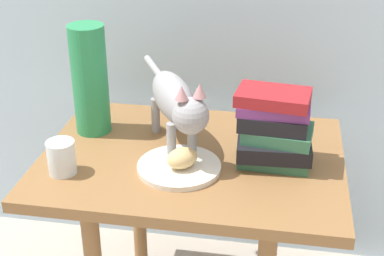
{
  "coord_description": "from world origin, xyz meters",
  "views": [
    {
      "loc": [
        0.22,
        -1.26,
        1.3
      ],
      "look_at": [
        0.0,
        0.0,
        0.65
      ],
      "focal_mm": 52.65,
      "sensor_mm": 36.0,
      "label": 1
    }
  ],
  "objects_px": {
    "green_vase": "(90,80)",
    "candle_jar": "(62,159)",
    "plate": "(179,167)",
    "book_stack": "(274,129)",
    "cat": "(176,102)",
    "bread_roll": "(182,158)",
    "side_table": "(192,182)"
  },
  "relations": [
    {
      "from": "plate",
      "to": "candle_jar",
      "type": "distance_m",
      "value": 0.29
    },
    {
      "from": "side_table",
      "to": "cat",
      "type": "relative_size",
      "value": 1.8
    },
    {
      "from": "side_table",
      "to": "plate",
      "type": "bearing_deg",
      "value": -104.59
    },
    {
      "from": "green_vase",
      "to": "cat",
      "type": "bearing_deg",
      "value": -12.88
    },
    {
      "from": "side_table",
      "to": "book_stack",
      "type": "height_order",
      "value": "book_stack"
    },
    {
      "from": "bread_roll",
      "to": "green_vase",
      "type": "distance_m",
      "value": 0.36
    },
    {
      "from": "cat",
      "to": "green_vase",
      "type": "xyz_separation_m",
      "value": [
        -0.25,
        0.06,
        0.02
      ]
    },
    {
      "from": "cat",
      "to": "candle_jar",
      "type": "relative_size",
      "value": 5.12
    },
    {
      "from": "green_vase",
      "to": "candle_jar",
      "type": "height_order",
      "value": "green_vase"
    },
    {
      "from": "cat",
      "to": "side_table",
      "type": "bearing_deg",
      "value": -39.32
    },
    {
      "from": "book_stack",
      "to": "candle_jar",
      "type": "distance_m",
      "value": 0.53
    },
    {
      "from": "plate",
      "to": "candle_jar",
      "type": "height_order",
      "value": "candle_jar"
    },
    {
      "from": "book_stack",
      "to": "bread_roll",
      "type": "bearing_deg",
      "value": -158.96
    },
    {
      "from": "side_table",
      "to": "book_stack",
      "type": "xyz_separation_m",
      "value": [
        0.21,
        -0.0,
        0.18
      ]
    },
    {
      "from": "bread_roll",
      "to": "candle_jar",
      "type": "height_order",
      "value": "candle_jar"
    },
    {
      "from": "candle_jar",
      "to": "side_table",
      "type": "bearing_deg",
      "value": 24.57
    },
    {
      "from": "side_table",
      "to": "bread_roll",
      "type": "bearing_deg",
      "value": -96.59
    },
    {
      "from": "cat",
      "to": "book_stack",
      "type": "bearing_deg",
      "value": -9.09
    },
    {
      "from": "bread_roll",
      "to": "book_stack",
      "type": "bearing_deg",
      "value": 21.04
    },
    {
      "from": "cat",
      "to": "green_vase",
      "type": "relative_size",
      "value": 1.42
    },
    {
      "from": "plate",
      "to": "book_stack",
      "type": "relative_size",
      "value": 1.05
    },
    {
      "from": "plate",
      "to": "cat",
      "type": "relative_size",
      "value": 0.48
    },
    {
      "from": "side_table",
      "to": "candle_jar",
      "type": "bearing_deg",
      "value": -155.43
    },
    {
      "from": "candle_jar",
      "to": "plate",
      "type": "bearing_deg",
      "value": 12.44
    },
    {
      "from": "bread_roll",
      "to": "book_stack",
      "type": "distance_m",
      "value": 0.24
    },
    {
      "from": "book_stack",
      "to": "candle_jar",
      "type": "relative_size",
      "value": 2.35
    },
    {
      "from": "plate",
      "to": "green_vase",
      "type": "bearing_deg",
      "value": 148.31
    },
    {
      "from": "plate",
      "to": "book_stack",
      "type": "xyz_separation_m",
      "value": [
        0.23,
        0.07,
        0.09
      ]
    },
    {
      "from": "green_vase",
      "to": "candle_jar",
      "type": "distance_m",
      "value": 0.26
    },
    {
      "from": "candle_jar",
      "to": "bread_roll",
      "type": "bearing_deg",
      "value": 10.2
    },
    {
      "from": "book_stack",
      "to": "green_vase",
      "type": "xyz_separation_m",
      "value": [
        -0.5,
        0.1,
        0.06
      ]
    },
    {
      "from": "plate",
      "to": "book_stack",
      "type": "bearing_deg",
      "value": 18.04
    }
  ]
}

